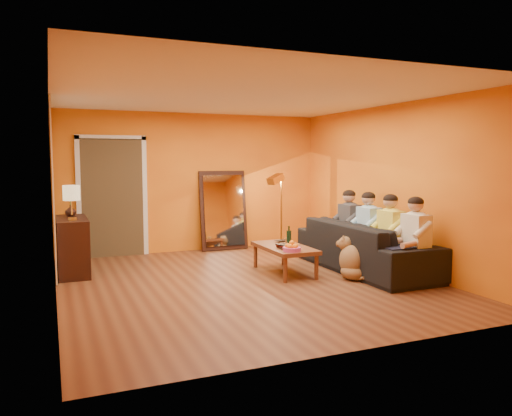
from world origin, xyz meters
name	(u,v)px	position (x,y,z in m)	size (l,w,h in m)	color
room_shell	(237,189)	(0.00, 0.37, 1.30)	(5.00, 5.50, 2.60)	brown
white_accent	(53,188)	(-2.48, 1.75, 1.30)	(0.02, 1.90, 2.58)	white
doorway_recess	(112,198)	(-1.50, 2.83, 1.05)	(1.06, 0.30, 2.10)	#3F2D19
door_jamb_left	(79,199)	(-2.07, 2.71, 1.05)	(0.08, 0.06, 2.20)	white
door_jamb_right	(145,197)	(-0.93, 2.71, 1.05)	(0.08, 0.06, 2.20)	white
door_header	(111,137)	(-1.50, 2.71, 2.12)	(1.22, 0.06, 0.08)	white
mirror_frame	(223,210)	(0.55, 2.63, 0.76)	(0.92, 0.06, 1.52)	black
mirror_glass	(224,210)	(0.55, 2.59, 0.76)	(0.78, 0.02, 1.36)	white
sideboard	(72,246)	(-2.24, 1.55, 0.42)	(0.44, 1.18, 0.85)	black
table_lamp	(72,203)	(-2.24, 1.25, 1.10)	(0.24, 0.24, 0.51)	beige
sofa	(365,246)	(2.00, 0.02, 0.38)	(1.02, 2.62, 0.77)	black
coffee_table	(284,259)	(0.75, 0.32, 0.21)	(0.62, 1.22, 0.42)	brown
floor_lamp	(281,215)	(1.40, 1.81, 0.72)	(0.30, 0.24, 1.44)	gold
dog	(352,257)	(1.48, -0.39, 0.32)	(0.35, 0.54, 0.64)	#916241
person_far_left	(416,241)	(2.13, -0.98, 0.61)	(0.70, 0.44, 1.22)	silver
person_mid_left	(391,235)	(2.13, -0.43, 0.61)	(0.70, 0.44, 1.22)	#EBE44E
person_mid_right	(369,230)	(2.13, 0.12, 0.61)	(0.70, 0.44, 1.22)	#99C9ED
person_far_right	(350,226)	(2.13, 0.67, 0.61)	(0.70, 0.44, 1.22)	#38383E
fruit_bowl	(292,246)	(0.65, -0.13, 0.50)	(0.26, 0.26, 0.16)	#CF499B
wine_bottle	(289,236)	(0.80, 0.27, 0.58)	(0.07, 0.07, 0.31)	black
tumbler	(288,241)	(0.87, 0.44, 0.47)	(0.11, 0.11, 0.10)	#B27F3F
laptop	(285,241)	(0.93, 0.67, 0.43)	(0.31, 0.20, 0.02)	black
book_lower	(279,248)	(0.57, 0.12, 0.43)	(0.19, 0.25, 0.02)	black
book_mid	(280,246)	(0.58, 0.13, 0.45)	(0.19, 0.26, 0.02)	#B21814
book_upper	(280,245)	(0.57, 0.11, 0.47)	(0.15, 0.21, 0.02)	black
vase	(71,211)	(-2.24, 1.80, 0.94)	(0.17, 0.17, 0.18)	black
flowers	(70,193)	(-2.24, 1.80, 1.21)	(0.17, 0.17, 0.48)	#B21814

